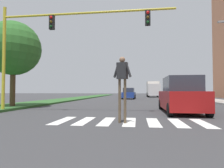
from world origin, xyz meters
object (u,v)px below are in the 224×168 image
at_px(pedestrian_performer, 122,79).
at_px(truck_box_delivery, 153,89).
at_px(tree_mid, 13,49).
at_px(sedan_midblock, 129,94).
at_px(traffic_light_gantry, 52,35).
at_px(suv_crossing, 181,96).

relative_size(pedestrian_performer, truck_box_delivery, 0.40).
relative_size(tree_mid, sedan_midblock, 1.43).
bearing_deg(traffic_light_gantry, pedestrian_performer, -36.59).
distance_m(suv_crossing, truck_box_delivery, 28.54).
relative_size(tree_mid, traffic_light_gantry, 0.61).
bearing_deg(suv_crossing, tree_mid, 171.63).
relative_size(traffic_light_gantry, suv_crossing, 2.14).
height_order(traffic_light_gantry, sedan_midblock, traffic_light_gantry).
bearing_deg(truck_box_delivery, suv_crossing, -91.52).
distance_m(traffic_light_gantry, sedan_midblock, 19.65).
bearing_deg(tree_mid, traffic_light_gantry, -30.58).
relative_size(sedan_midblock, truck_box_delivery, 0.68).
xyz_separation_m(pedestrian_performer, suv_crossing, (2.94, 3.85, -0.73)).
xyz_separation_m(traffic_light_gantry, truck_box_delivery, (7.92, 29.23, -2.76)).
height_order(traffic_light_gantry, suv_crossing, traffic_light_gantry).
xyz_separation_m(suv_crossing, sedan_midblock, (-3.63, 18.27, -0.16)).
xyz_separation_m(traffic_light_gantry, suv_crossing, (7.17, 0.71, -3.47)).
distance_m(sedan_midblock, truck_box_delivery, 11.18).
relative_size(traffic_light_gantry, truck_box_delivery, 1.59).
distance_m(traffic_light_gantry, suv_crossing, 7.99).
bearing_deg(tree_mid, pedestrian_performer, -33.78).
distance_m(suv_crossing, sedan_midblock, 18.63).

